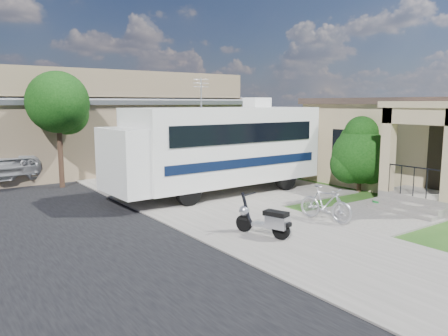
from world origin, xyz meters
TOP-DOWN VIEW (x-y plane):
  - ground at (0.00, 0.00)m, footprint 120.00×120.00m
  - sidewalk_slab at (-1.00, 10.00)m, footprint 4.00×80.00m
  - driveway_slab at (1.50, 4.50)m, footprint 7.00×6.00m
  - walk_slab at (3.00, -1.00)m, footprint 4.00×3.00m
  - house at (8.88, 1.43)m, footprint 9.47×7.80m
  - warehouse at (0.00, 13.97)m, footprint 12.50×8.40m
  - street_tree_a at (-3.70, 9.05)m, footprint 2.44×2.40m
  - street_tree_b at (-3.70, 19.05)m, footprint 2.44×2.40m
  - motorhome at (0.62, 4.46)m, footprint 8.18×2.81m
  - shrub at (5.28, 1.74)m, footprint 2.34×2.23m
  - scooter at (-1.49, -0.70)m, footprint 0.76×1.53m
  - bicycle at (0.79, -0.59)m, footprint 0.74×1.70m
  - garden_hose at (3.68, -0.32)m, footprint 0.42×0.42m

SIDE VIEW (x-z plane):
  - ground at x=0.00m, z-range 0.00..0.00m
  - driveway_slab at x=1.50m, z-range 0.00..0.05m
  - walk_slab at x=3.00m, z-range 0.00..0.05m
  - sidewalk_slab at x=-1.00m, z-range 0.00..0.06m
  - garden_hose at x=3.68m, z-range 0.00..0.19m
  - scooter at x=-1.49m, z-range -0.05..0.98m
  - bicycle at x=0.79m, z-range 0.00..0.99m
  - shrub at x=5.28m, z-range 0.03..2.90m
  - house at x=8.88m, z-range 0.00..3.55m
  - motorhome at x=0.62m, z-range -0.30..3.87m
  - warehouse at x=0.00m, z-range -0.53..4.51m
  - street_tree_a at x=-3.70m, z-range 0.96..5.54m
  - street_tree_b at x=-3.70m, z-range 1.03..5.76m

